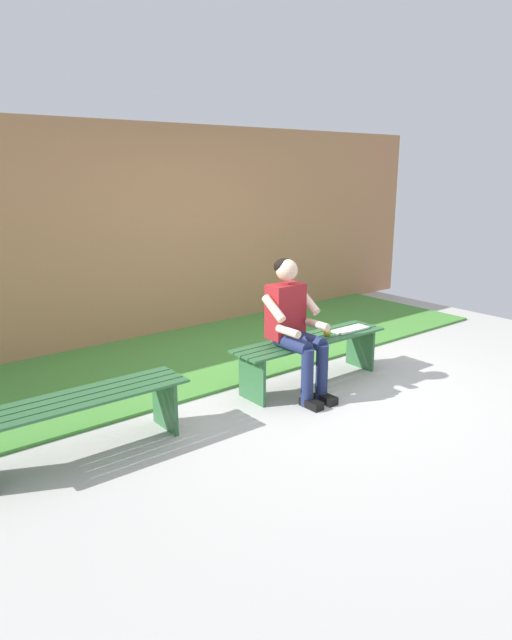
{
  "coord_description": "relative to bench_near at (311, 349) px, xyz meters",
  "views": [
    {
      "loc": [
        3.66,
        3.72,
        2.04
      ],
      "look_at": [
        0.8,
        0.15,
        0.81
      ],
      "focal_mm": 31.65,
      "sensor_mm": 36.0,
      "label": 1
    }
  ],
  "objects": [
    {
      "name": "bench_near",
      "position": [
        0.0,
        0.0,
        0.0
      ],
      "size": [
        1.69,
        0.41,
        0.46
      ],
      "rotation": [
        0.0,
        0.0,
        -0.01
      ],
      "color": "#2D6038",
      "rests_on": "ground"
    },
    {
      "name": "book_open",
      "position": [
        -0.5,
        0.06,
        0.12
      ],
      "size": [
        0.41,
        0.16,
        0.02
      ],
      "rotation": [
        0.0,
        0.0,
        -0.01
      ],
      "color": "white",
      "rests_on": "bench_near"
    },
    {
      "name": "person_seated",
      "position": [
        0.32,
        0.1,
        0.35
      ],
      "size": [
        0.5,
        0.69,
        1.26
      ],
      "color": "maroon",
      "rests_on": "ground"
    },
    {
      "name": "bench_far",
      "position": [
        2.29,
        0.0,
        -0.0
      ],
      "size": [
        1.58,
        0.41,
        0.46
      ],
      "rotation": [
        0.0,
        0.0,
        -0.01
      ],
      "color": "#2D6038",
      "rests_on": "ground"
    },
    {
      "name": "grass_strip",
      "position": [
        1.14,
        -1.48,
        -0.33
      ],
      "size": [
        9.0,
        2.27,
        0.03
      ],
      "primitive_type": "cube",
      "color": "#478C38",
      "rests_on": "ground"
    },
    {
      "name": "brick_wall",
      "position": [
        0.5,
        -2.49,
        0.94
      ],
      "size": [
        9.5,
        0.24,
        2.56
      ],
      "primitive_type": "cube",
      "color": "#B27A51",
      "rests_on": "ground"
    },
    {
      "name": "apple",
      "position": [
        -0.18,
        0.04,
        0.15
      ],
      "size": [
        0.07,
        0.07,
        0.07
      ],
      "primitive_type": "sphere",
      "color": "gold",
      "rests_on": "bench_near"
    },
    {
      "name": "ground_plane",
      "position": [
        1.14,
        1.0,
        -0.37
      ],
      "size": [
        10.0,
        7.0,
        0.04
      ],
      "primitive_type": "cube",
      "color": "#B2B2AD"
    }
  ]
}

